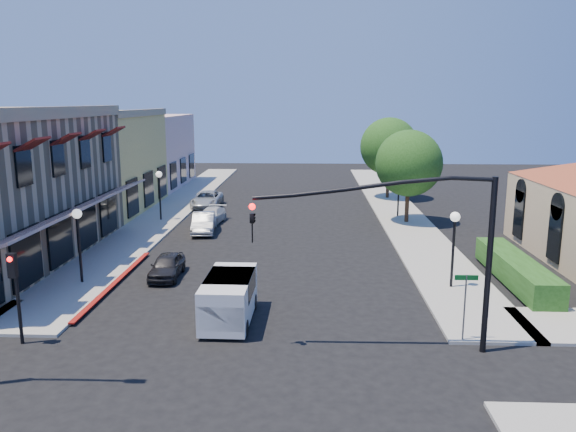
{
  "coord_description": "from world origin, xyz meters",
  "views": [
    {
      "loc": [
        2.09,
        -16.54,
        8.37
      ],
      "look_at": [
        0.96,
        11.53,
        2.6
      ],
      "focal_mm": 35.0,
      "sensor_mm": 36.0,
      "label": 1
    }
  ],
  "objects_px": {
    "secondary_signal": "(15,281)",
    "parked_car_b": "(204,223)",
    "parked_car_d": "(207,199)",
    "street_tree_a": "(409,163)",
    "lamppost_right_near": "(454,230)",
    "lamppost_right_far": "(399,180)",
    "parked_car_a": "(167,266)",
    "signal_mast_arm": "(425,234)",
    "street_tree_b": "(389,146)",
    "white_van": "(229,296)",
    "lamppost_left_near": "(78,227)",
    "lamppost_left_far": "(159,183)",
    "parked_car_c": "(211,216)",
    "street_name_sign": "(465,297)"
  },
  "relations": [
    {
      "from": "lamppost_left_far",
      "to": "lamppost_right_near",
      "type": "height_order",
      "value": "same"
    },
    {
      "from": "street_name_sign",
      "to": "parked_car_b",
      "type": "height_order",
      "value": "street_name_sign"
    },
    {
      "from": "signal_mast_arm",
      "to": "lamppost_left_near",
      "type": "bearing_deg",
      "value": 155.63
    },
    {
      "from": "lamppost_left_near",
      "to": "parked_car_b",
      "type": "bearing_deg",
      "value": 70.83
    },
    {
      "from": "street_tree_a",
      "to": "parked_car_a",
      "type": "xyz_separation_m",
      "value": [
        -13.6,
        -12.8,
        -3.62
      ]
    },
    {
      "from": "secondary_signal",
      "to": "parked_car_b",
      "type": "height_order",
      "value": "secondary_signal"
    },
    {
      "from": "lamppost_right_far",
      "to": "white_van",
      "type": "height_order",
      "value": "lamppost_right_far"
    },
    {
      "from": "lamppost_right_near",
      "to": "street_tree_b",
      "type": "bearing_deg",
      "value": 89.28
    },
    {
      "from": "signal_mast_arm",
      "to": "parked_car_d",
      "type": "relative_size",
      "value": 1.76
    },
    {
      "from": "lamppost_left_far",
      "to": "parked_car_a",
      "type": "xyz_separation_m",
      "value": [
        3.7,
        -12.8,
        -2.16
      ]
    },
    {
      "from": "signal_mast_arm",
      "to": "lamppost_right_near",
      "type": "height_order",
      "value": "signal_mast_arm"
    },
    {
      "from": "parked_car_a",
      "to": "lamppost_left_near",
      "type": "bearing_deg",
      "value": -163.32
    },
    {
      "from": "street_name_sign",
      "to": "parked_car_a",
      "type": "distance_m",
      "value": 14.2
    },
    {
      "from": "street_tree_b",
      "to": "parked_car_b",
      "type": "bearing_deg",
      "value": -135.52
    },
    {
      "from": "parked_car_c",
      "to": "street_name_sign",
      "type": "bearing_deg",
      "value": -50.59
    },
    {
      "from": "street_tree_a",
      "to": "parked_car_a",
      "type": "height_order",
      "value": "street_tree_a"
    },
    {
      "from": "signal_mast_arm",
      "to": "secondary_signal",
      "type": "relative_size",
      "value": 2.41
    },
    {
      "from": "street_tree_a",
      "to": "white_van",
      "type": "height_order",
      "value": "street_tree_a"
    },
    {
      "from": "lamppost_right_far",
      "to": "street_tree_a",
      "type": "bearing_deg",
      "value": -81.47
    },
    {
      "from": "street_name_sign",
      "to": "parked_car_b",
      "type": "xyz_separation_m",
      "value": [
        -12.3,
        16.44,
        -1.06
      ]
    },
    {
      "from": "parked_car_b",
      "to": "parked_car_c",
      "type": "xyz_separation_m",
      "value": [
        0.0,
        2.82,
        -0.11
      ]
    },
    {
      "from": "white_van",
      "to": "parked_car_b",
      "type": "xyz_separation_m",
      "value": [
        -3.79,
        14.84,
        -0.38
      ]
    },
    {
      "from": "lamppost_left_far",
      "to": "parked_car_b",
      "type": "xyz_separation_m",
      "value": [
        3.7,
        -3.36,
        -2.09
      ]
    },
    {
      "from": "secondary_signal",
      "to": "parked_car_a",
      "type": "relative_size",
      "value": 0.99
    },
    {
      "from": "parked_car_b",
      "to": "parked_car_d",
      "type": "bearing_deg",
      "value": 92.3
    },
    {
      "from": "signal_mast_arm",
      "to": "street_tree_a",
      "type": "bearing_deg",
      "value": 81.83
    },
    {
      "from": "secondary_signal",
      "to": "parked_car_d",
      "type": "bearing_deg",
      "value": 86.05
    },
    {
      "from": "white_van",
      "to": "parked_car_b",
      "type": "distance_m",
      "value": 15.32
    },
    {
      "from": "lamppost_right_far",
      "to": "parked_car_a",
      "type": "distance_m",
      "value": 20.01
    },
    {
      "from": "lamppost_right_near",
      "to": "parked_car_d",
      "type": "bearing_deg",
      "value": 127.03
    },
    {
      "from": "parked_car_a",
      "to": "lamppost_right_near",
      "type": "bearing_deg",
      "value": -6.53
    },
    {
      "from": "lamppost_right_far",
      "to": "parked_car_d",
      "type": "bearing_deg",
      "value": 166.65
    },
    {
      "from": "street_tree_b",
      "to": "secondary_signal",
      "type": "height_order",
      "value": "street_tree_b"
    },
    {
      "from": "street_name_sign",
      "to": "lamppost_left_far",
      "type": "distance_m",
      "value": 25.48
    },
    {
      "from": "signal_mast_arm",
      "to": "parked_car_d",
      "type": "bearing_deg",
      "value": 114.88
    },
    {
      "from": "secondary_signal",
      "to": "lamppost_right_far",
      "type": "bearing_deg",
      "value": 53.86
    },
    {
      "from": "lamppost_right_near",
      "to": "lamppost_right_far",
      "type": "distance_m",
      "value": 16.0
    },
    {
      "from": "signal_mast_arm",
      "to": "street_tree_b",
      "type": "bearing_deg",
      "value": 84.49
    },
    {
      "from": "street_tree_b",
      "to": "parked_car_c",
      "type": "distance_m",
      "value": 17.67
    },
    {
      "from": "parked_car_d",
      "to": "street_tree_a",
      "type": "bearing_deg",
      "value": -19.81
    },
    {
      "from": "signal_mast_arm",
      "to": "parked_car_b",
      "type": "distance_m",
      "value": 20.48
    },
    {
      "from": "secondary_signal",
      "to": "lamppost_right_near",
      "type": "relative_size",
      "value": 0.93
    },
    {
      "from": "street_tree_a",
      "to": "street_tree_b",
      "type": "distance_m",
      "value": 10.01
    },
    {
      "from": "lamppost_right_far",
      "to": "secondary_signal",
      "type": "bearing_deg",
      "value": -126.14
    },
    {
      "from": "secondary_signal",
      "to": "parked_car_a",
      "type": "bearing_deg",
      "value": 67.69
    },
    {
      "from": "lamppost_right_near",
      "to": "secondary_signal",
      "type": "bearing_deg",
      "value": -158.22
    },
    {
      "from": "parked_car_b",
      "to": "parked_car_d",
      "type": "xyz_separation_m",
      "value": [
        -1.4,
        8.84,
        -0.01
      ]
    },
    {
      "from": "street_tree_b",
      "to": "lamppost_right_far",
      "type": "height_order",
      "value": "street_tree_b"
    },
    {
      "from": "street_tree_b",
      "to": "street_name_sign",
      "type": "relative_size",
      "value": 2.81
    },
    {
      "from": "street_tree_b",
      "to": "secondary_signal",
      "type": "relative_size",
      "value": 2.11
    }
  ]
}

